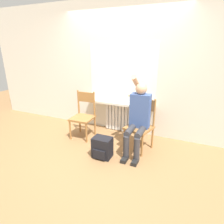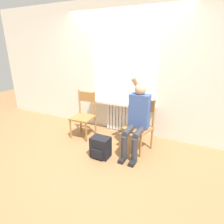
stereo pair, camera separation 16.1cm
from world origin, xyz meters
name	(u,v)px [view 1 (the left image)]	position (x,y,z in m)	size (l,w,h in m)	color
ground_plane	(96,156)	(0.00, 0.00, 0.00)	(12.00, 12.00, 0.00)	olive
wall_with_window	(122,69)	(0.00, 1.23, 1.35)	(7.00, 0.06, 2.70)	silver
radiator	(120,117)	(0.00, 1.15, 0.32)	(0.69, 0.08, 0.64)	white
windowsill	(119,103)	(0.00, 1.07, 0.67)	(1.52, 0.26, 0.05)	white
window_glass	(122,73)	(0.00, 1.20, 1.29)	(1.46, 0.01, 1.20)	white
chair_left	(83,115)	(-0.60, 0.59, 0.47)	(0.44, 0.44, 0.95)	#9E6B38
chair_right	(140,124)	(0.61, 0.59, 0.47)	(0.52, 0.52, 0.95)	#9E6B38
person	(139,115)	(0.60, 0.48, 0.68)	(0.36, 0.98, 1.36)	#333338
cat	(141,97)	(0.47, 1.04, 0.85)	(0.45, 0.14, 0.25)	#DBB77A
backpack	(102,148)	(0.11, 0.02, 0.18)	(0.32, 0.26, 0.36)	black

